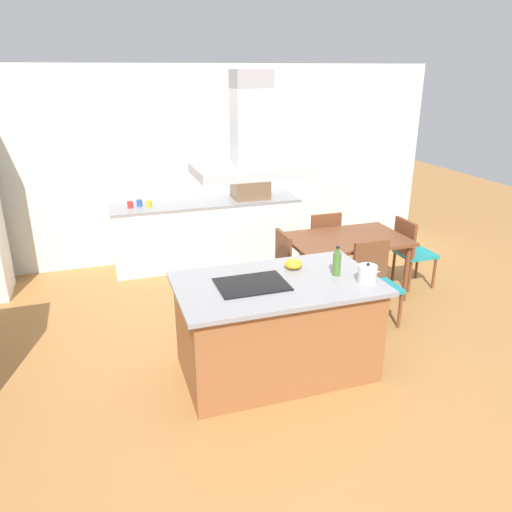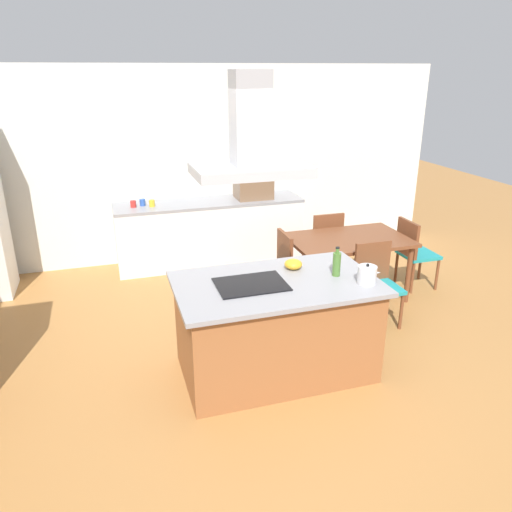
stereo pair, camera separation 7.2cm
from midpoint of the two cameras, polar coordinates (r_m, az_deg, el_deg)
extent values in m
plane|color=#AD753D|center=(5.97, -3.11, -5.33)|extent=(16.00, 16.00, 0.00)
cube|color=silver|center=(7.18, -7.09, 10.43)|extent=(7.20, 0.10, 2.70)
cube|color=#995B33|center=(4.50, 1.91, -8.44)|extent=(1.67, 0.95, 0.86)
cube|color=gray|center=(4.30, 1.98, -3.21)|extent=(1.77, 1.05, 0.04)
cube|color=black|center=(4.22, -0.98, -3.29)|extent=(0.60, 0.44, 0.01)
cylinder|color=silver|center=(4.34, 12.29, -2.06)|extent=(0.16, 0.16, 0.16)
sphere|color=black|center=(4.31, 12.38, -0.96)|extent=(0.03, 0.03, 0.03)
cone|color=silver|center=(4.39, 13.45, -1.80)|extent=(0.06, 0.03, 0.04)
cylinder|color=#47722D|center=(4.44, 8.87, -0.90)|extent=(0.07, 0.07, 0.21)
cylinder|color=#47722D|center=(4.39, 8.96, 0.66)|extent=(0.03, 0.03, 0.04)
cylinder|color=black|center=(4.38, 8.98, 1.00)|extent=(0.04, 0.04, 0.01)
ellipsoid|color=gold|center=(4.56, 3.89, -0.92)|extent=(0.17, 0.17, 0.09)
cube|color=white|center=(7.06, -5.91, 2.59)|extent=(2.61, 0.62, 0.86)
cube|color=gray|center=(6.93, -6.04, 6.12)|extent=(2.61, 0.62, 0.04)
cube|color=brown|center=(7.05, -0.96, 7.82)|extent=(0.50, 0.38, 0.28)
cylinder|color=red|center=(6.78, -14.65, 5.78)|extent=(0.08, 0.08, 0.09)
cylinder|color=#2D56B2|center=(6.84, -13.63, 5.99)|extent=(0.08, 0.08, 0.09)
cylinder|color=gold|center=(6.76, -12.58, 5.92)|extent=(0.08, 0.08, 0.09)
cube|color=brown|center=(5.96, 10.11, 1.92)|extent=(1.40, 0.90, 0.04)
cylinder|color=brown|center=(5.53, 5.96, -3.59)|extent=(0.06, 0.06, 0.71)
cylinder|color=brown|center=(6.11, 16.65, -1.94)|extent=(0.06, 0.06, 0.71)
cylinder|color=brown|center=(6.15, 3.17, -0.88)|extent=(0.06, 0.06, 0.71)
cylinder|color=brown|center=(6.68, 13.13, 0.38)|extent=(0.06, 0.06, 0.71)
cube|color=teal|center=(5.47, 13.57, -3.51)|extent=(0.42, 0.42, 0.04)
cube|color=brown|center=(5.53, 12.77, -0.48)|extent=(0.42, 0.04, 0.44)
cylinder|color=brown|center=(5.52, 15.94, -6.09)|extent=(0.04, 0.04, 0.41)
cylinder|color=brown|center=(5.34, 12.70, -6.74)|extent=(0.04, 0.04, 0.41)
cylinder|color=brown|center=(5.79, 13.99, -4.60)|extent=(0.04, 0.04, 0.41)
cylinder|color=brown|center=(5.62, 10.86, -5.15)|extent=(0.04, 0.04, 0.41)
cube|color=teal|center=(6.69, 6.96, 1.48)|extent=(0.42, 0.42, 0.04)
cube|color=brown|center=(6.45, 7.76, 2.96)|extent=(0.42, 0.04, 0.44)
cylinder|color=brown|center=(6.85, 4.88, 0.03)|extent=(0.04, 0.04, 0.41)
cylinder|color=brown|center=(6.99, 7.60, 0.36)|extent=(0.04, 0.04, 0.41)
cylinder|color=brown|center=(6.54, 6.11, -1.03)|extent=(0.04, 0.04, 0.41)
cylinder|color=brown|center=(6.69, 8.92, -0.67)|extent=(0.04, 0.04, 0.41)
cube|color=teal|center=(5.68, 0.97, -1.95)|extent=(0.42, 0.42, 0.04)
cube|color=brown|center=(5.66, 2.80, 0.53)|extent=(0.04, 0.42, 0.44)
cylinder|color=brown|center=(5.57, -0.19, -4.99)|extent=(0.04, 0.04, 0.41)
cylinder|color=brown|center=(5.88, -1.28, -3.53)|extent=(0.04, 0.04, 0.41)
cylinder|color=brown|center=(5.68, 3.28, -4.48)|extent=(0.04, 0.04, 0.41)
cylinder|color=brown|center=(5.98, 2.02, -3.08)|extent=(0.04, 0.04, 0.41)
cube|color=teal|center=(6.57, 17.67, 0.27)|extent=(0.42, 0.42, 0.04)
cube|color=brown|center=(6.39, 16.51, 2.10)|extent=(0.04, 0.42, 0.44)
cylinder|color=brown|center=(6.89, 17.83, -0.81)|extent=(0.04, 0.04, 0.41)
cylinder|color=brown|center=(6.63, 19.61, -1.90)|extent=(0.04, 0.04, 0.41)
cylinder|color=brown|center=(6.69, 15.32, -1.18)|extent=(0.04, 0.04, 0.41)
cylinder|color=brown|center=(6.42, 17.05, -2.32)|extent=(0.04, 0.04, 0.41)
cube|color=#ADADB2|center=(3.92, -1.07, 9.93)|extent=(0.90, 0.55, 0.08)
cube|color=#ADADB2|center=(3.87, -1.11, 15.61)|extent=(0.28, 0.24, 0.70)
camera|label=1|loc=(0.04, -90.45, -0.17)|focal=34.58mm
camera|label=2|loc=(0.04, 89.55, 0.17)|focal=34.58mm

